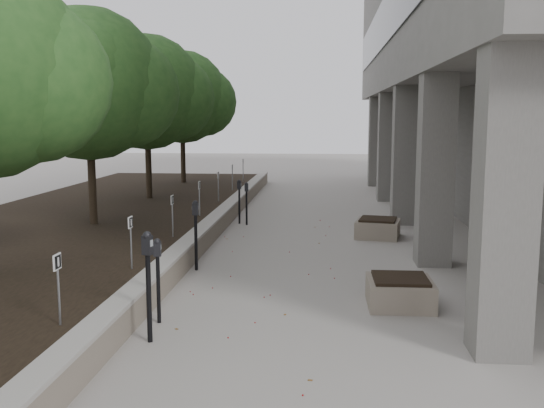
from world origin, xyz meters
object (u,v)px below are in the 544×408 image
at_px(planter_front, 400,291).
at_px(crabapple_tree_3, 89,117).
at_px(crabapple_tree_5, 182,117).
at_px(parking_meter_5, 239,202).
at_px(crabapple_tree_4, 147,117).
at_px(parking_meter_2, 158,281).
at_px(parking_meter_1, 149,287).
at_px(parking_meter_3, 196,235).
at_px(planter_back, 378,228).
at_px(parking_meter_4, 247,204).

bearing_deg(planter_front, crabapple_tree_3, 145.07).
relative_size(crabapple_tree_5, parking_meter_5, 4.17).
bearing_deg(crabapple_tree_4, parking_meter_2, -73.05).
distance_m(crabapple_tree_4, parking_meter_1, 12.69).
distance_m(crabapple_tree_5, parking_meter_3, 13.58).
bearing_deg(planter_back, crabapple_tree_4, 150.31).
distance_m(parking_meter_3, planter_back, 5.53).
distance_m(parking_meter_2, parking_meter_3, 3.22).
bearing_deg(planter_front, parking_meter_2, -162.75).
distance_m(parking_meter_1, planter_back, 8.71).
height_order(parking_meter_2, planter_back, parking_meter_2).
bearing_deg(planter_back, parking_meter_5, 156.19).
distance_m(parking_meter_3, parking_meter_4, 5.34).
relative_size(parking_meter_5, planter_back, 1.21).
distance_m(parking_meter_2, planter_front, 3.96).
height_order(crabapple_tree_3, parking_meter_1, crabapple_tree_3).
xyz_separation_m(parking_meter_1, planter_front, (3.67, 1.97, -0.54)).
relative_size(parking_meter_1, parking_meter_3, 1.09).
xyz_separation_m(crabapple_tree_5, planter_back, (7.29, -9.16, -2.87)).
bearing_deg(planter_front, parking_meter_1, -151.81).
height_order(crabapple_tree_5, planter_back, crabapple_tree_5).
bearing_deg(crabapple_tree_5, crabapple_tree_3, -90.00).
bearing_deg(parking_meter_4, parking_meter_5, 142.17).
distance_m(parking_meter_3, planter_front, 4.40).
distance_m(crabapple_tree_3, crabapple_tree_4, 5.00).
distance_m(crabapple_tree_3, parking_meter_5, 4.92).
bearing_deg(planter_front, parking_meter_5, 116.42).
height_order(crabapple_tree_3, crabapple_tree_5, same).
bearing_deg(parking_meter_1, parking_meter_3, 109.61).
bearing_deg(planter_front, crabapple_tree_4, 125.61).
xyz_separation_m(crabapple_tree_4, parking_meter_3, (3.30, -7.96, -2.40)).
height_order(parking_meter_1, planter_back, parking_meter_1).
distance_m(crabapple_tree_5, planter_front, 16.88).
height_order(crabapple_tree_4, parking_meter_2, crabapple_tree_4).
bearing_deg(crabapple_tree_5, parking_meter_1, -78.36).
bearing_deg(crabapple_tree_4, crabapple_tree_5, 90.00).
distance_m(parking_meter_5, planter_back, 4.26).
bearing_deg(parking_meter_5, parking_meter_4, -29.79).
bearing_deg(parking_meter_3, crabapple_tree_5, 99.08).
xyz_separation_m(parking_meter_2, parking_meter_4, (0.24, 8.55, -0.03)).
bearing_deg(parking_meter_1, crabapple_tree_3, 133.42).
bearing_deg(parking_meter_4, crabapple_tree_4, 143.86).
xyz_separation_m(crabapple_tree_5, parking_meter_3, (3.30, -12.96, -2.40)).
bearing_deg(parking_meter_2, crabapple_tree_3, 111.35).
xyz_separation_m(crabapple_tree_4, parking_meter_4, (3.65, -2.63, -2.50)).
relative_size(parking_meter_3, planter_front, 1.37).
bearing_deg(planter_back, parking_meter_2, -118.95).
bearing_deg(parking_meter_1, parking_meter_4, 105.87).
distance_m(crabapple_tree_4, parking_meter_4, 5.14).
height_order(crabapple_tree_4, planter_front, crabapple_tree_4).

